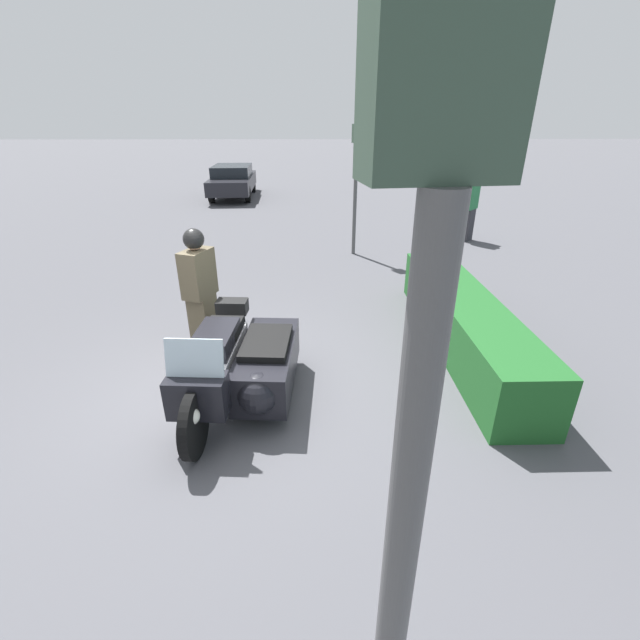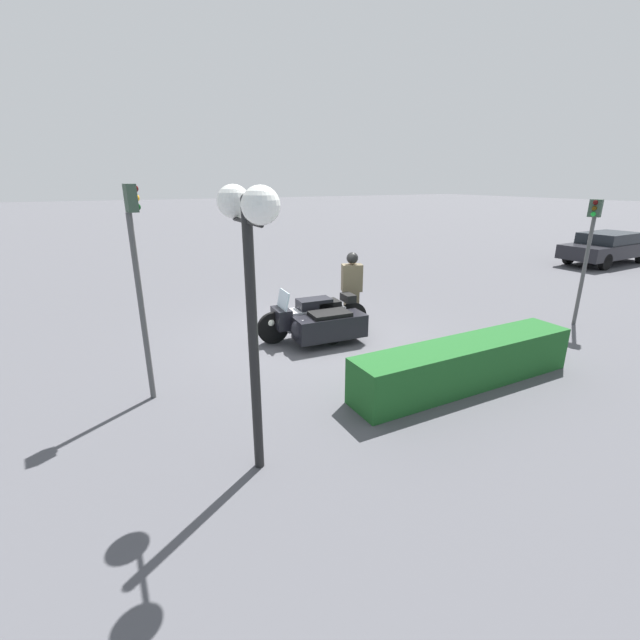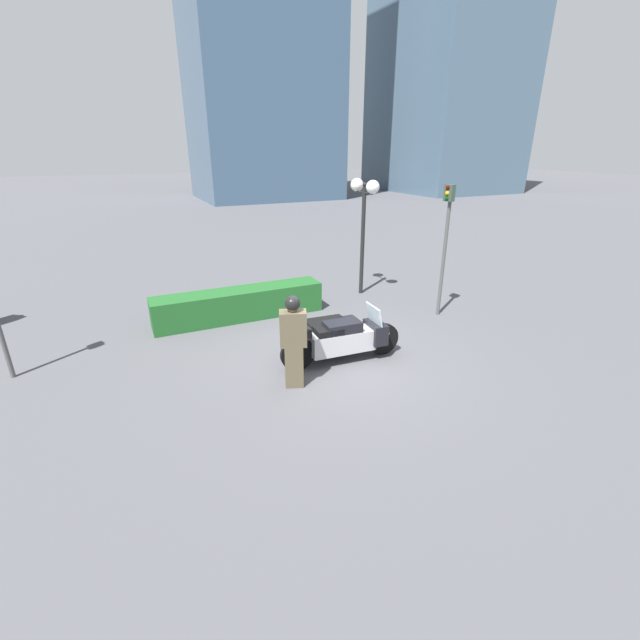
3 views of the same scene
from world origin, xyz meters
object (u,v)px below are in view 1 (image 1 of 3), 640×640
(police_motorcycle, at_px, (243,365))
(hedge_bush_curbside, at_px, (463,321))
(officer_rider, at_px, (200,288))
(traffic_light_far, at_px, (356,171))
(traffic_light_near, at_px, (401,505))
(parked_car_background, at_px, (233,180))
(pedestrian_bystander, at_px, (469,208))

(police_motorcycle, distance_m, hedge_bush_curbside, 3.38)
(officer_rider, xyz_separation_m, traffic_light_far, (-4.96, 2.71, 1.08))
(traffic_light_near, bearing_deg, hedge_bush_curbside, -30.02)
(traffic_light_far, height_order, parked_car_background, traffic_light_far)
(hedge_bush_curbside, relative_size, traffic_light_far, 1.47)
(police_motorcycle, height_order, traffic_light_near, traffic_light_near)
(police_motorcycle, relative_size, officer_rider, 1.49)
(traffic_light_near, bearing_deg, parked_car_background, 3.26)
(police_motorcycle, xyz_separation_m, traffic_light_near, (3.65, 1.04, 1.77))
(police_motorcycle, relative_size, parked_car_background, 0.57)
(traffic_light_near, height_order, traffic_light_far, traffic_light_near)
(police_motorcycle, distance_m, parked_car_background, 15.65)
(officer_rider, distance_m, traffic_light_far, 5.75)
(police_motorcycle, height_order, pedestrian_bystander, pedestrian_bystander)
(traffic_light_near, xyz_separation_m, pedestrian_bystander, (-11.29, 4.23, -1.34))
(parked_car_background, bearing_deg, police_motorcycle, -173.04)
(officer_rider, height_order, parked_car_background, officer_rider)
(traffic_light_near, height_order, pedestrian_bystander, traffic_light_near)
(hedge_bush_curbside, relative_size, parked_car_background, 0.94)
(police_motorcycle, bearing_deg, hedge_bush_curbside, 116.87)
(traffic_light_far, xyz_separation_m, parked_car_background, (-9.15, -4.52, -1.30))
(officer_rider, bearing_deg, hedge_bush_curbside, -159.64)
(hedge_bush_curbside, bearing_deg, parked_car_background, -158.06)
(officer_rider, distance_m, parked_car_background, 14.22)
(traffic_light_near, bearing_deg, police_motorcycle, 8.46)
(police_motorcycle, relative_size, traffic_light_far, 0.89)
(parked_car_background, bearing_deg, traffic_light_near, -171.78)
(parked_car_background, bearing_deg, officer_rider, -175.19)
(officer_rider, relative_size, parked_car_background, 0.38)
(traffic_light_near, distance_m, pedestrian_bystander, 12.13)
(traffic_light_near, bearing_deg, pedestrian_bystander, -28.01)
(traffic_light_far, relative_size, pedestrian_bystander, 1.67)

